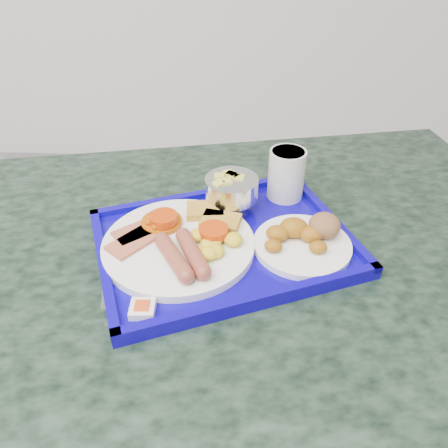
% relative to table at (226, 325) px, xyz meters
% --- Properties ---
extents(table, '(1.46, 1.12, 0.82)m').
position_rel_table_xyz_m(table, '(0.00, 0.00, 0.00)').
color(table, slate).
rests_on(table, floor).
extents(tray, '(0.54, 0.47, 0.03)m').
position_rel_table_xyz_m(tray, '(-0.00, 0.01, 0.22)').
color(tray, '#0D0399').
rests_on(tray, table).
extents(main_plate, '(0.27, 0.27, 0.04)m').
position_rel_table_xyz_m(main_plate, '(-0.08, -0.01, 0.24)').
color(main_plate, white).
rests_on(main_plate, tray).
extents(bread_plate, '(0.18, 0.18, 0.06)m').
position_rel_table_xyz_m(bread_plate, '(0.14, -0.00, 0.24)').
color(bread_plate, white).
rests_on(bread_plate, tray).
extents(fruit_bowl, '(0.11, 0.11, 0.07)m').
position_rel_table_xyz_m(fruit_bowl, '(0.00, 0.11, 0.27)').
color(fruit_bowl, silver).
rests_on(fruit_bowl, tray).
extents(juice_cup, '(0.08, 0.08, 0.11)m').
position_rel_table_xyz_m(juice_cup, '(0.12, 0.17, 0.28)').
color(juice_cup, silver).
rests_on(juice_cup, tray).
extents(spoon, '(0.04, 0.17, 0.01)m').
position_rel_table_xyz_m(spoon, '(-0.19, -0.01, 0.23)').
color(spoon, silver).
rests_on(spoon, tray).
extents(knife, '(0.05, 0.19, 0.00)m').
position_rel_table_xyz_m(knife, '(-0.20, -0.07, 0.23)').
color(knife, silver).
rests_on(knife, tray).
extents(jam_packet, '(0.04, 0.04, 0.02)m').
position_rel_table_xyz_m(jam_packet, '(-0.12, -0.17, 0.23)').
color(jam_packet, white).
rests_on(jam_packet, tray).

